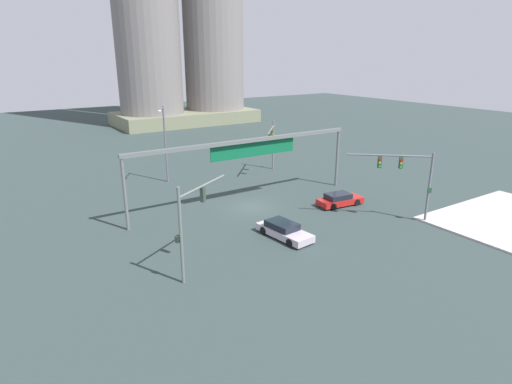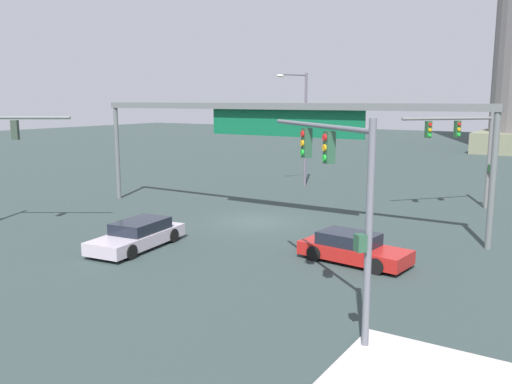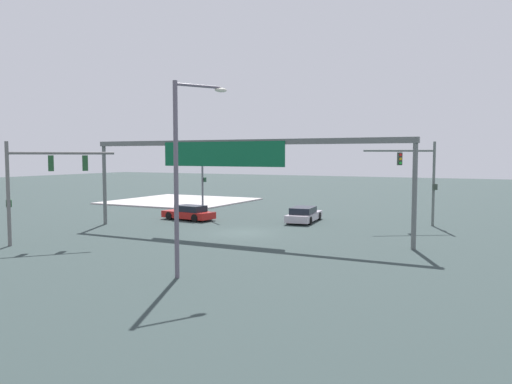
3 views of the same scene
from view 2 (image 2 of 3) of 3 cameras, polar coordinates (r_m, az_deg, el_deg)
name	(u,v)px [view 2 (image 2 of 3)]	position (r m, az deg, el deg)	size (l,w,h in m)	color
ground_plane	(256,222)	(29.03, 0.02, -3.18)	(185.87, 185.87, 0.00)	#2E3C3B
traffic_signal_near_corner	(467,142)	(33.95, 21.59, 5.02)	(4.41, 4.71, 6.14)	slate
traffic_signal_opposite_side	(337,177)	(15.35, 8.62, 1.58)	(5.43, 4.96, 6.08)	slate
streetlamp_curved_arm	(302,121)	(40.75, 4.97, 7.51)	(1.49, 2.35, 8.49)	slate
overhead_sign_gantry	(270,121)	(29.09, 1.52, 7.58)	(23.48, 0.43, 6.36)	slate
sedan_car_approaching	(353,248)	(22.14, 10.27, -5.94)	(4.61, 2.21, 1.21)	#B01C19
sedan_car_waiting_far	(138,235)	(24.46, -12.45, -4.50)	(2.39, 5.07, 1.21)	#B9ACBA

